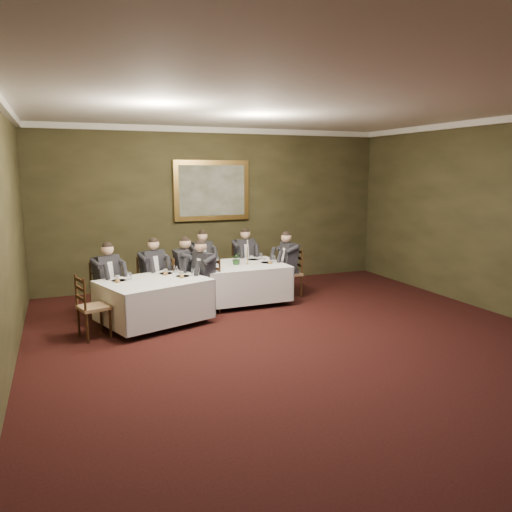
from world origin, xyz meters
TOP-DOWN VIEW (x-y plane):
  - ground at (0.00, 0.00)m, footprint 10.00×10.00m
  - ceiling at (0.00, 0.00)m, footprint 8.00×10.00m
  - back_wall at (0.00, 5.00)m, footprint 8.00×0.10m
  - crown_molding at (0.00, 0.00)m, footprint 8.00×10.00m
  - table_main at (-0.14, 3.22)m, footprint 1.83×1.41m
  - table_second at (-1.94, 2.40)m, footprint 2.00×1.75m
  - chair_main_backleft at (-0.65, 4.14)m, footprint 0.53×0.52m
  - diner_main_backleft at (-0.64, 4.12)m, footprint 0.51×0.57m
  - chair_main_backright at (0.32, 4.16)m, footprint 0.46×0.44m
  - diner_main_backright at (0.32, 4.15)m, footprint 0.43×0.50m
  - chair_main_endleft at (-1.28, 3.20)m, footprint 0.43×0.45m
  - diner_main_endleft at (-1.27, 3.20)m, footprint 0.49×0.43m
  - chair_main_endright at (1.00, 3.25)m, footprint 0.42×0.44m
  - diner_main_endright at (0.99, 3.25)m, footprint 0.48×0.42m
  - chair_sec_backleft at (-2.64, 3.06)m, footprint 0.59×0.58m
  - diner_sec_backleft at (-2.64, 3.05)m, footprint 0.58×0.61m
  - chair_sec_backright at (-1.79, 3.36)m, footprint 0.57×0.56m
  - diner_sec_backright at (-1.79, 3.35)m, footprint 0.55×0.60m
  - chair_sec_endright at (-0.94, 2.75)m, footprint 0.55×0.56m
  - diner_sec_endright at (-0.95, 2.74)m, footprint 0.59×0.55m
  - chair_sec_endleft at (-2.94, 2.05)m, footprint 0.53×0.54m
  - centerpiece at (-0.17, 3.20)m, footprint 0.29×0.27m
  - candlestick at (0.04, 3.17)m, footprint 0.07×0.07m
  - place_setting_table_main at (-0.58, 3.62)m, footprint 0.33×0.31m
  - place_setting_table_second at (-2.42, 2.61)m, footprint 0.33×0.31m
  - painting at (-0.14, 4.94)m, footprint 1.72×0.09m

SIDE VIEW (x-z plane):
  - ground at x=0.00m, z-range 0.00..0.00m
  - chair_main_backleft at x=-0.65m, z-range -0.22..0.78m
  - chair_main_backright at x=0.32m, z-range -0.22..0.78m
  - chair_main_endleft at x=-1.28m, z-range -0.22..0.78m
  - chair_main_endright at x=1.00m, z-range -0.22..0.78m
  - chair_sec_backleft at x=-2.64m, z-range -0.22..0.78m
  - chair_sec_backright at x=-1.79m, z-range -0.22..0.78m
  - chair_sec_endright at x=-0.94m, z-range -0.22..0.78m
  - chair_sec_endleft at x=-2.94m, z-range -0.22..0.78m
  - table_second at x=-1.94m, z-range 0.12..0.78m
  - table_main at x=-0.14m, z-range 0.12..0.78m
  - diner_main_backleft at x=-0.64m, z-range -0.16..1.19m
  - diner_main_backright at x=0.32m, z-range -0.16..1.19m
  - diner_main_endleft at x=-1.27m, z-range -0.16..1.19m
  - diner_main_endright at x=0.99m, z-range -0.16..1.19m
  - diner_sec_backleft at x=-2.64m, z-range -0.16..1.19m
  - diner_sec_backright at x=-1.79m, z-range -0.16..1.19m
  - diner_sec_endright at x=-0.95m, z-range -0.16..1.19m
  - place_setting_table_main at x=-0.58m, z-range 0.73..0.87m
  - place_setting_table_second at x=-2.42m, z-range 0.73..0.87m
  - centerpiece at x=-0.17m, z-range 0.77..1.02m
  - candlestick at x=0.04m, z-range 0.70..1.19m
  - back_wall at x=0.00m, z-range 0.00..3.50m
  - painting at x=-0.14m, z-range 1.47..2.79m
  - crown_molding at x=0.00m, z-range 3.38..3.50m
  - ceiling at x=0.00m, z-range 3.45..3.55m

